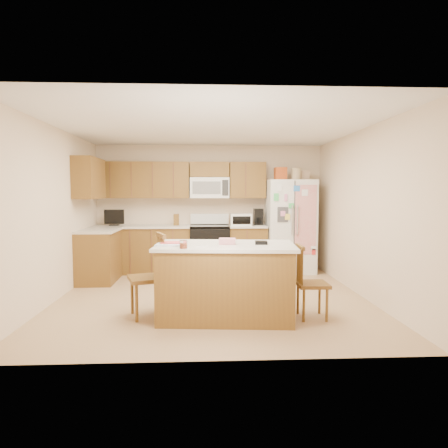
{
  "coord_description": "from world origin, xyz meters",
  "views": [
    {
      "loc": [
        -0.11,
        -5.83,
        1.56
      ],
      "look_at": [
        0.2,
        0.35,
        1.07
      ],
      "focal_mm": 32.0,
      "sensor_mm": 36.0,
      "label": 1
    }
  ],
  "objects": [
    {
      "name": "stove",
      "position": [
        0.0,
        1.94,
        0.47
      ],
      "size": [
        0.76,
        0.65,
        1.13
      ],
      "color": "black",
      "rests_on": "ground"
    },
    {
      "name": "ground",
      "position": [
        0.0,
        0.0,
        0.0
      ],
      "size": [
        4.5,
        4.5,
        0.0
      ],
      "primitive_type": "plane",
      "color": "#A4814F",
      "rests_on": "ground"
    },
    {
      "name": "room_shell",
      "position": [
        0.0,
        0.0,
        1.44
      ],
      "size": [
        4.6,
        4.6,
        2.52
      ],
      "color": "beige",
      "rests_on": "ground"
    },
    {
      "name": "cabinetry",
      "position": [
        -0.98,
        1.79,
        0.91
      ],
      "size": [
        3.36,
        1.56,
        2.15
      ],
      "color": "brown",
      "rests_on": "ground"
    },
    {
      "name": "island",
      "position": [
        0.15,
        -0.96,
        0.47
      ],
      "size": [
        1.76,
        1.13,
        1.01
      ],
      "color": "brown",
      "rests_on": "ground"
    },
    {
      "name": "refrigerator",
      "position": [
        1.57,
        1.87,
        0.92
      ],
      "size": [
        0.9,
        0.79,
        2.04
      ],
      "color": "white",
      "rests_on": "ground"
    },
    {
      "name": "windsor_chair_right",
      "position": [
        1.2,
        -1.02,
        0.43
      ],
      "size": [
        0.38,
        0.4,
        0.91
      ],
      "color": "brown",
      "rests_on": "ground"
    },
    {
      "name": "windsor_chair_back",
      "position": [
        0.25,
        -0.29,
        0.42
      ],
      "size": [
        0.41,
        0.39,
        0.88
      ],
      "color": "brown",
      "rests_on": "ground"
    },
    {
      "name": "windsor_chair_left",
      "position": [
        -0.8,
        -0.85,
        0.49
      ],
      "size": [
        0.55,
        0.56,
        1.05
      ],
      "color": "brown",
      "rests_on": "ground"
    }
  ]
}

